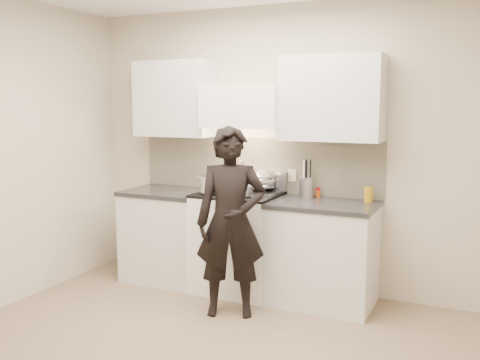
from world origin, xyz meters
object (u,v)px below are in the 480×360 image
wok (261,180)px  utensil_crock (307,186)px  person (231,222)px  stove (238,241)px  counter_right (323,253)px

wok → utensil_crock: size_ratio=1.37×
utensil_crock → person: (-0.42, -0.74, -0.23)m
stove → counter_right: 0.83m
counter_right → wok: 0.91m
stove → person: size_ratio=0.60×
wok → utensil_crock: same height
stove → wok: wok is taller
person → wok: bearing=70.2°
counter_right → person: person is taller
stove → wok: 0.63m
wok → stove: bearing=-139.0°
stove → person: bearing=-71.0°
counter_right → person: (-0.63, -0.57, 0.34)m
stove → person: person is taller
stove → person: 0.69m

